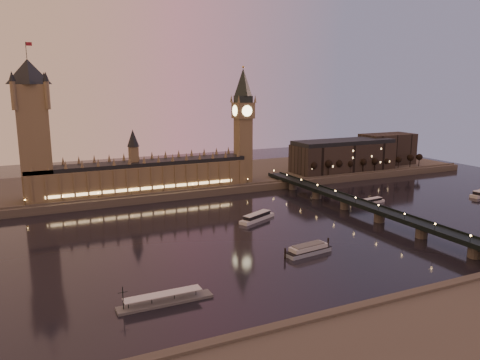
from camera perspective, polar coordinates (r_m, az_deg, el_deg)
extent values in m
plane|color=black|center=(305.64, 1.09, -6.30)|extent=(700.00, 700.00, 0.00)
cube|color=#423D35|center=(463.38, -4.67, 0.22)|extent=(560.00, 130.00, 6.00)
cube|color=brown|center=(399.29, -11.87, 0.23)|extent=(180.00, 26.00, 22.00)
cube|color=black|center=(397.06, -11.95, 2.01)|extent=(180.00, 22.00, 3.20)
cube|color=#FFCC7F|center=(387.64, -11.36, -1.00)|extent=(153.00, 0.25, 2.20)
cube|color=brown|center=(384.09, -23.77, 4.04)|extent=(22.00, 22.00, 88.00)
cone|color=black|center=(381.72, -24.43, 11.94)|extent=(31.68, 31.68, 18.00)
cylinder|color=black|center=(382.38, -24.62, 14.18)|extent=(0.44, 0.44, 12.00)
cube|color=maroon|center=(382.76, -24.34, 14.88)|extent=(4.00, 0.15, 2.50)
cube|color=brown|center=(427.41, 0.38, 3.66)|extent=(13.00, 13.00, 58.00)
cube|color=brown|center=(423.98, 0.39, 8.48)|extent=(16.00, 16.00, 14.00)
cylinder|color=#FFEAA5|center=(416.64, 0.88, 8.43)|extent=(9.60, 0.35, 9.60)
cylinder|color=#FFEAA5|center=(420.50, -0.63, 8.45)|extent=(0.35, 9.60, 9.60)
cube|color=black|center=(423.57, 0.39, 9.83)|extent=(13.00, 13.00, 6.00)
cone|color=black|center=(423.38, 0.39, 11.86)|extent=(17.68, 17.68, 24.00)
sphere|color=gold|center=(423.66, 0.39, 13.62)|extent=(2.00, 2.00, 2.00)
cube|color=black|center=(352.56, 14.63, -2.90)|extent=(13.00, 260.00, 2.00)
cube|color=black|center=(348.27, 13.84, -2.78)|extent=(0.60, 260.00, 1.00)
cube|color=black|center=(356.19, 15.42, -2.54)|extent=(0.60, 260.00, 1.00)
cube|color=black|center=(496.53, 12.45, 2.74)|extent=(110.00, 36.00, 28.00)
cube|color=black|center=(494.41, 12.53, 4.57)|extent=(108.00, 34.00, 4.00)
cube|color=black|center=(550.16, 17.50, 3.63)|extent=(60.00, 30.00, 34.00)
cylinder|color=black|center=(455.51, 8.96, 0.95)|extent=(0.70, 0.70, 10.10)
sphere|color=black|center=(454.59, 8.98, 1.61)|extent=(6.74, 6.74, 6.74)
cylinder|color=black|center=(464.11, 10.51, 1.10)|extent=(0.70, 0.70, 10.10)
sphere|color=black|center=(463.20, 10.53, 1.74)|extent=(6.74, 6.74, 6.74)
cylinder|color=black|center=(473.04, 12.00, 1.23)|extent=(0.70, 0.70, 10.10)
sphere|color=black|center=(472.15, 12.03, 1.86)|extent=(6.74, 6.74, 6.74)
cylinder|color=black|center=(482.29, 13.44, 1.36)|extent=(0.70, 0.70, 10.10)
sphere|color=black|center=(481.41, 13.47, 1.98)|extent=(6.74, 6.74, 6.74)
cylinder|color=black|center=(491.82, 14.82, 1.49)|extent=(0.70, 0.70, 10.10)
sphere|color=black|center=(490.96, 14.85, 2.09)|extent=(6.74, 6.74, 6.74)
cylinder|color=black|center=(501.63, 16.15, 1.61)|extent=(0.70, 0.70, 10.10)
sphere|color=black|center=(500.79, 16.18, 2.20)|extent=(6.74, 6.74, 6.74)
cylinder|color=black|center=(511.71, 17.42, 1.72)|extent=(0.70, 0.70, 10.10)
sphere|color=black|center=(510.88, 17.46, 2.30)|extent=(6.74, 6.74, 6.74)
cylinder|color=black|center=(522.03, 18.65, 1.83)|extent=(0.70, 0.70, 10.10)
sphere|color=black|center=(521.22, 18.69, 2.40)|extent=(6.74, 6.74, 6.74)
cylinder|color=black|center=(532.58, 19.83, 1.93)|extent=(0.70, 0.70, 10.10)
sphere|color=black|center=(531.79, 19.87, 2.49)|extent=(6.74, 6.74, 6.74)
cylinder|color=black|center=(543.35, 20.96, 2.03)|extent=(0.70, 0.70, 10.10)
sphere|color=black|center=(542.57, 21.00, 2.58)|extent=(6.74, 6.74, 6.74)
cube|color=silver|center=(330.57, 2.09, -4.71)|extent=(32.15, 20.46, 2.37)
cube|color=black|center=(329.91, 2.09, -4.31)|extent=(24.04, 15.64, 2.37)
cube|color=silver|center=(329.53, 2.09, -4.08)|extent=(24.74, 16.18, 0.43)
cube|color=silver|center=(391.87, 15.84, -2.59)|extent=(23.15, 8.36, 1.91)
cube|color=black|center=(391.42, 15.86, -2.31)|extent=(17.18, 6.64, 1.91)
cube|color=silver|center=(391.16, 15.86, -2.15)|extent=(17.66, 6.91, 0.35)
cube|color=#8695AB|center=(269.57, 8.31, -8.65)|extent=(29.20, 11.73, 2.31)
cube|color=black|center=(269.10, 8.32, -8.37)|extent=(29.20, 11.73, 0.44)
cube|color=silver|center=(268.64, 8.33, -8.10)|extent=(23.81, 10.14, 2.31)
cube|color=#595B5E|center=(268.16, 8.34, -7.80)|extent=(20.17, 8.78, 0.62)
cylinder|color=black|center=(260.02, 5.52, -8.91)|extent=(0.98, 0.98, 6.03)
cylinder|color=black|center=(280.00, 10.69, -7.55)|extent=(0.98, 0.98, 6.03)
cube|color=#595B5E|center=(213.16, -9.07, -14.48)|extent=(42.26, 7.04, 1.21)
cube|color=silver|center=(211.22, -9.37, -13.55)|extent=(34.21, 6.04, 0.30)
cylinder|color=black|center=(207.09, -14.07, -13.78)|extent=(0.40, 0.40, 10.06)
cylinder|color=black|center=(206.04, -14.11, -13.15)|extent=(4.02, 0.24, 0.24)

